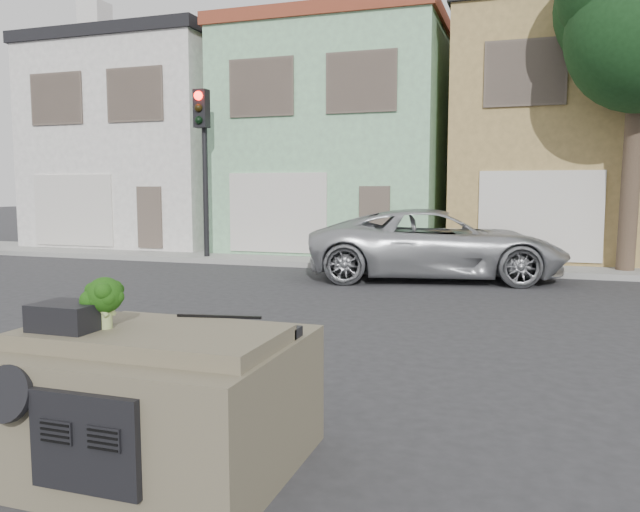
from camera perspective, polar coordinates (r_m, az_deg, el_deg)
The scene contains 12 objects.
ground_plane at distance 7.83m, azimuth -1.92°, elevation -9.85°, with size 120.00×120.00×0.00m, color #303033.
sidewalk at distance 17.88m, azimuth 9.79°, elevation -0.66°, with size 40.00×3.00×0.15m, color gray.
townhouse_white at distance 25.55m, azimuth -14.12°, elevation 9.56°, with size 7.20×8.20×7.55m, color silver.
townhouse_mint at distance 22.47m, azimuth 2.52°, elevation 10.24°, with size 7.20×8.20×7.55m, color #8EC999.
townhouse_tan at distance 21.67m, azimuth 22.28°, elevation 9.95°, with size 7.20×8.20×7.55m, color #A88C50.
silver_pickup at distance 15.35m, azimuth 10.50°, elevation -2.06°, with size 2.80×6.07×1.69m, color #ABADB1.
traffic_signal at distance 18.91m, azimuth -10.59°, elevation 7.20°, with size 0.40×0.40×5.10m, color black.
tree_near at distance 17.16m, azimuth 26.85°, elevation 12.48°, with size 4.40×4.00×8.50m, color #143315.
car_dashboard at distance 5.08m, azimuth -14.00°, elevation -12.33°, with size 2.00×1.80×1.12m, color brown.
instrument_hump at distance 4.98m, azimuth -22.04°, elevation -5.12°, with size 0.48×0.38×0.20m, color black.
wiper_arm at distance 5.12m, azimuth -9.22°, elevation -5.48°, with size 0.70×0.03×0.02m, color black.
broccoli at distance 4.91m, azimuth -19.07°, elevation -4.02°, with size 0.32×0.32×0.39m, color #153A0B.
Camera 1 is at (2.61, -7.06, 2.15)m, focal length 35.00 mm.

